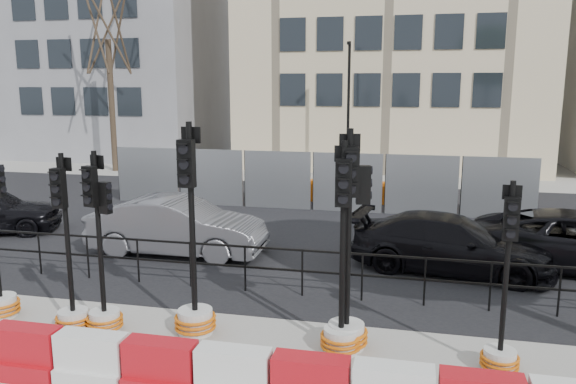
# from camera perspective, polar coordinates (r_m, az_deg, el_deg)

# --- Properties ---
(ground) EXTENTS (120.00, 120.00, 0.00)m
(ground) POSITION_cam_1_polar(r_m,az_deg,el_deg) (10.80, -6.23, -12.31)
(ground) COLOR #51514C
(ground) RESTS_ON ground
(road) EXTENTS (40.00, 14.00, 0.03)m
(road) POSITION_cam_1_polar(r_m,az_deg,el_deg) (17.22, 1.25, -3.28)
(road) COLOR black
(road) RESTS_ON ground
(sidewalk_far) EXTENTS (40.00, 4.00, 0.02)m
(sidewalk_far) POSITION_cam_1_polar(r_m,az_deg,el_deg) (25.93, 5.16, 1.51)
(sidewalk_far) COLOR gray
(sidewalk_far) RESTS_ON ground
(building_grey) EXTENTS (11.00, 9.06, 14.00)m
(building_grey) POSITION_cam_1_polar(r_m,az_deg,el_deg) (35.90, -16.82, 14.91)
(building_grey) COLOR gray
(building_grey) RESTS_ON ground
(kerb_railing) EXTENTS (18.00, 0.04, 1.00)m
(kerb_railing) POSITION_cam_1_polar(r_m,az_deg,el_deg) (11.62, -4.39, -6.94)
(kerb_railing) COLOR black
(kerb_railing) RESTS_ON ground
(heras_fencing) EXTENTS (14.33, 1.72, 2.00)m
(heras_fencing) POSITION_cam_1_polar(r_m,az_deg,el_deg) (19.77, 2.82, 0.55)
(heras_fencing) COLOR gray
(heras_fencing) RESTS_ON ground
(lamp_post_far) EXTENTS (0.12, 0.56, 6.00)m
(lamp_post_far) POSITION_cam_1_polar(r_m,az_deg,el_deg) (24.53, 6.14, 8.50)
(lamp_post_far) COLOR black
(lamp_post_far) RESTS_ON ground
(tree_bare_far) EXTENTS (2.00, 2.00, 9.00)m
(tree_bare_far) POSITION_cam_1_polar(r_m,az_deg,el_deg) (28.77, -17.87, 15.25)
(tree_bare_far) COLOR #473828
(tree_bare_far) RESTS_ON ground
(barrier_row) EXTENTS (13.60, 0.50, 0.80)m
(barrier_row) POSITION_cam_1_polar(r_m,az_deg,el_deg) (8.30, -12.77, -17.27)
(barrier_row) COLOR red
(barrier_row) RESTS_ON ground
(traffic_signal_c) EXTENTS (0.62, 0.62, 3.13)m
(traffic_signal_c) POSITION_cam_1_polar(r_m,az_deg,el_deg) (10.54, -21.16, -9.84)
(traffic_signal_c) COLOR silver
(traffic_signal_c) RESTS_ON ground
(traffic_signal_d) EXTENTS (0.62, 0.62, 3.17)m
(traffic_signal_d) POSITION_cam_1_polar(r_m,az_deg,el_deg) (10.28, -18.31, -9.51)
(traffic_signal_d) COLOR silver
(traffic_signal_d) RESTS_ON ground
(traffic_signal_e) EXTENTS (0.72, 0.72, 3.65)m
(traffic_signal_e) POSITION_cam_1_polar(r_m,az_deg,el_deg) (9.83, -9.53, -10.05)
(traffic_signal_e) COLOR silver
(traffic_signal_e) RESTS_ON ground
(traffic_signal_f) EXTENTS (0.71, 0.71, 3.59)m
(traffic_signal_f) POSITION_cam_1_polar(r_m,az_deg,el_deg) (9.20, 6.09, -10.78)
(traffic_signal_f) COLOR silver
(traffic_signal_f) RESTS_ON ground
(traffic_signal_g) EXTENTS (0.67, 0.67, 3.42)m
(traffic_signal_g) POSITION_cam_1_polar(r_m,az_deg,el_deg) (9.12, 5.45, -11.99)
(traffic_signal_g) COLOR silver
(traffic_signal_g) RESTS_ON ground
(traffic_signal_h) EXTENTS (0.57, 0.57, 2.91)m
(traffic_signal_h) POSITION_cam_1_polar(r_m,az_deg,el_deg) (9.13, 20.88, -13.37)
(traffic_signal_h) COLOR silver
(traffic_signal_h) RESTS_ON ground
(car_b) EXTENTS (1.61, 4.45, 1.46)m
(car_b) POSITION_cam_1_polar(r_m,az_deg,el_deg) (14.37, -11.18, -3.45)
(car_b) COLOR #515257
(car_b) RESTS_ON ground
(car_c) EXTENTS (3.31, 5.12, 1.31)m
(car_c) POSITION_cam_1_polar(r_m,az_deg,el_deg) (13.37, 16.21, -5.10)
(car_c) COLOR black
(car_c) RESTS_ON ground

